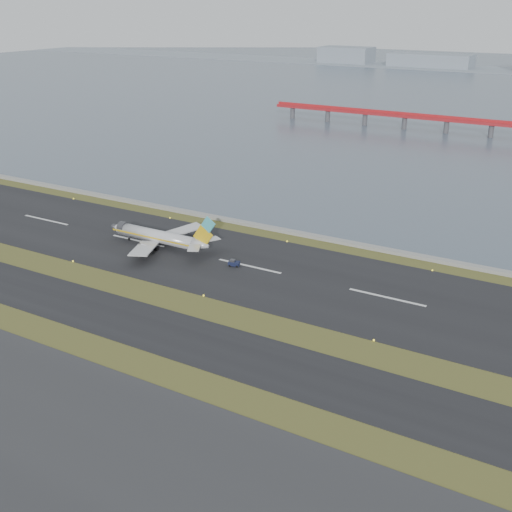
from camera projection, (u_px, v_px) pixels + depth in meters
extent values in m
plane|color=#3F4D1B|center=(186.00, 308.00, 154.76)|extent=(1000.00, 1000.00, 0.00)
cube|color=black|center=(155.00, 328.00, 145.12)|extent=(1000.00, 18.00, 0.10)
cube|color=black|center=(250.00, 266.00, 178.78)|extent=(1000.00, 45.00, 0.10)
cube|color=gray|center=(298.00, 233.00, 202.65)|extent=(1000.00, 2.50, 1.00)
cube|color=#B31E24|center=(492.00, 124.00, 342.94)|extent=(260.00, 5.00, 1.60)
cube|color=#B31E24|center=(492.00, 121.00, 342.38)|extent=(260.00, 0.40, 1.40)
cylinder|color=#4C4C51|center=(328.00, 117.00, 389.59)|extent=(2.80, 2.80, 7.00)
cylinder|color=#4C4C51|center=(491.00, 132.00, 344.61)|extent=(2.80, 2.80, 7.00)
cube|color=gray|center=(346.00, 55.00, 751.33)|extent=(60.00, 35.00, 18.00)
cube|color=gray|center=(431.00, 60.00, 705.22)|extent=(90.00, 35.00, 14.00)
cylinder|color=silver|center=(157.00, 236.00, 191.60)|extent=(28.00, 3.80, 3.80)
cone|color=silver|center=(117.00, 227.00, 198.91)|extent=(3.20, 3.80, 3.80)
cone|color=silver|center=(201.00, 245.00, 183.90)|extent=(5.00, 3.80, 3.80)
cube|color=yellow|center=(153.00, 238.00, 190.06)|extent=(31.00, 0.06, 0.45)
cube|color=yellow|center=(161.00, 234.00, 193.14)|extent=(31.00, 0.06, 0.45)
cube|color=silver|center=(144.00, 248.00, 184.02)|extent=(11.31, 15.89, 1.66)
cube|color=silver|center=(180.00, 231.00, 197.64)|extent=(11.31, 15.89, 1.66)
cylinder|color=#37373C|center=(145.00, 249.00, 187.26)|extent=(4.20, 2.10, 2.10)
cylinder|color=#37373C|center=(170.00, 236.00, 196.88)|extent=(4.20, 2.10, 2.10)
cube|color=yellow|center=(203.00, 236.00, 182.44)|extent=(6.80, 0.35, 6.85)
cube|color=#45B6C5|center=(208.00, 225.00, 180.18)|extent=(4.85, 0.37, 4.90)
cube|color=silver|center=(194.00, 247.00, 180.53)|extent=(5.64, 6.80, 0.22)
cube|color=silver|center=(209.00, 239.00, 186.62)|extent=(5.64, 6.80, 0.22)
cylinder|color=black|center=(129.00, 239.00, 197.89)|extent=(0.80, 0.28, 0.80)
cylinder|color=black|center=(155.00, 249.00, 189.75)|extent=(1.00, 0.38, 1.00)
cylinder|color=black|center=(167.00, 243.00, 194.24)|extent=(1.00, 0.38, 1.00)
cube|color=#131935|center=(234.00, 263.00, 178.59)|extent=(3.44, 2.49, 1.16)
cube|color=#37373C|center=(233.00, 261.00, 178.40)|extent=(1.69, 1.75, 0.68)
cylinder|color=black|center=(230.00, 266.00, 178.35)|extent=(0.73, 0.46, 0.68)
cylinder|color=black|center=(231.00, 264.00, 179.74)|extent=(0.73, 0.46, 0.68)
cylinder|color=black|center=(237.00, 267.00, 177.85)|extent=(0.73, 0.46, 0.68)
cylinder|color=black|center=(238.00, 265.00, 179.23)|extent=(0.73, 0.46, 0.68)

